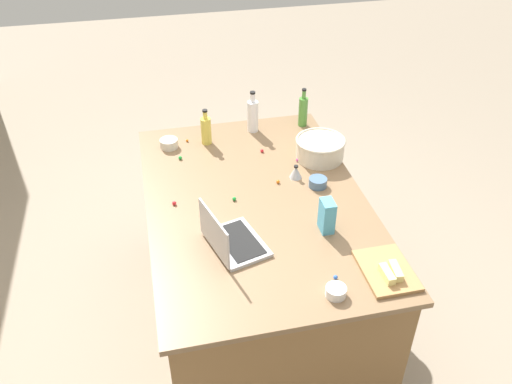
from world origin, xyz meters
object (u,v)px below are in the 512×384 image
Objects in this scene: ramekin_small at (336,291)px; candy_bag at (327,216)px; laptop at (230,240)px; ramekin_wide at (169,143)px; mixing_bowl_large at (320,148)px; butter_stick_left at (396,271)px; butter_stick_right at (387,274)px; bottle_oil at (206,130)px; bottle_vinegar at (253,115)px; kitchen_timer at (296,172)px; bottle_olive at (303,111)px; cutting_board at (387,270)px; ramekin_medium at (318,182)px.

candy_bag is at bearing -13.13° from ramekin_small.
laptop is 0.99m from ramekin_wide.
mixing_bowl_large reaches higher than butter_stick_left.
candy_bag reaches higher than butter_stick_right.
candy_bag is (-0.95, -0.45, -0.01)m from bottle_oil.
bottle_vinegar reaches higher than kitchen_timer.
butter_stick_right is (-1.42, 0.04, -0.07)m from bottle_olive.
ramekin_small is at bearing -178.40° from bottle_vinegar.
kitchen_timer is at bearing -168.00° from bottle_vinegar.
butter_stick_left is 0.42m from candy_bag.
ramekin_small is (-1.46, 0.29, -0.08)m from bottle_olive.
ramekin_wide is at bearing 11.50° from laptop.
candy_bag reaches higher than ramekin_wide.
bottle_vinegar reaches higher than mixing_bowl_large.
ramekin_small is (-1.46, -0.04, -0.09)m from bottle_vinegar.
kitchen_timer is at bearing -138.20° from bottle_oil.
candy_bag is (-1.03, -0.14, -0.02)m from bottle_vinegar.
candy_bag is (0.38, 0.15, 0.05)m from butter_stick_right.
bottle_oil is 0.65m from kitchen_timer.
laptop is 1.20× the size of cutting_board.
ramekin_medium is (-0.59, -0.52, -0.07)m from bottle_oil.
ramekin_medium is 0.95m from ramekin_wide.
laptop is 0.97m from bottle_oil.
bottle_oil reaches higher than cutting_board.
candy_bag is (0.37, 0.19, 0.05)m from butter_stick_left.
laptop is at bearing 92.91° from candy_bag.
kitchen_timer is (-0.48, -0.66, 0.01)m from ramekin_wide.
cutting_board is 3.33× the size of ramekin_small.
bottle_vinegar reaches higher than laptop.
ramekin_small is 0.83× the size of ramekin_wide.
bottle_olive is 0.33m from bottle_vinegar.
ramekin_wide is (-0.09, 0.54, -0.08)m from bottle_vinegar.
ramekin_medium is (-0.68, 0.11, -0.08)m from bottle_olive.
butter_stick_right is 0.65× the size of candy_bag.
cutting_board is (-1.37, 0.02, -0.09)m from bottle_olive.
bottle_olive is at bearing -32.33° from laptop.
cutting_board is at bearing -154.34° from bottle_oil.
ramekin_medium is at bearing 5.54° from butter_stick_right.
bottle_vinegar is at bearing 1.60° from ramekin_small.
ramekin_small is 0.53× the size of candy_bag.
candy_bag reaches higher than butter_stick_left.
bottle_olive is 1.49m from ramekin_small.
bottle_olive reaches higher than mixing_bowl_large.
butter_stick_left is 1.02× the size of ramekin_wide.
mixing_bowl_large reaches higher than butter_stick_right.
bottle_vinegar reaches higher than bottle_oil.
kitchen_timer is 0.45× the size of candy_bag.
kitchen_timer is (0.49, -0.46, -0.01)m from laptop.
bottle_oil reaches higher than butter_stick_left.
ramekin_small is at bearing 98.57° from butter_stick_right.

